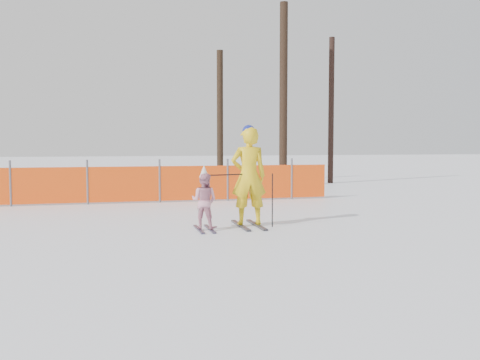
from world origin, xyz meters
name	(u,v)px	position (x,y,z in m)	size (l,w,h in m)	color
ground	(246,235)	(0.00, 0.00, 0.00)	(120.00, 120.00, 0.00)	white
adult	(249,176)	(0.32, 1.06, 1.05)	(0.76, 1.37, 2.09)	black
child	(204,200)	(-0.65, 0.81, 0.59)	(0.67, 1.02, 1.28)	black
ski_poles	(254,190)	(0.39, 0.89, 0.76)	(1.31, 0.21, 1.10)	black
safety_fence	(68,185)	(-3.58, 5.89, 0.56)	(15.10, 0.06, 1.25)	#595960
tree_trunks	(277,105)	(4.23, 11.52, 3.26)	(4.84, 2.44, 7.20)	black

